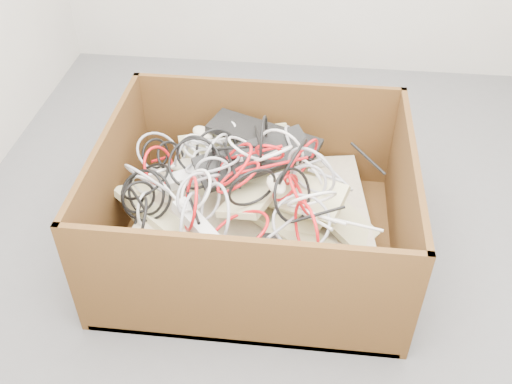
# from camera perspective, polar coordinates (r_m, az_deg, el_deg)

# --- Properties ---
(ground) EXTENTS (3.00, 3.00, 0.00)m
(ground) POSITION_cam_1_polar(r_m,az_deg,el_deg) (2.68, 2.89, -2.81)
(ground) COLOR #565659
(ground) RESTS_ON ground
(cardboard_box) EXTENTS (1.22, 1.02, 0.56)m
(cardboard_box) POSITION_cam_1_polar(r_m,az_deg,el_deg) (2.46, -0.45, -3.13)
(cardboard_box) COLOR #422F10
(cardboard_box) RESTS_ON ground
(keyboard_pile) EXTENTS (1.13, 0.91, 0.35)m
(keyboard_pile) POSITION_cam_1_polar(r_m,az_deg,el_deg) (2.39, -0.18, 0.08)
(keyboard_pile) COLOR #BBB584
(keyboard_pile) RESTS_ON cardboard_box
(mice_scatter) EXTENTS (0.69, 0.65, 0.18)m
(mice_scatter) POSITION_cam_1_polar(r_m,az_deg,el_deg) (2.33, -1.61, 0.84)
(mice_scatter) COLOR beige
(mice_scatter) RESTS_ON keyboard_pile
(power_strip_left) EXTENTS (0.33, 0.15, 0.14)m
(power_strip_left) POSITION_cam_1_polar(r_m,az_deg,el_deg) (2.39, -5.02, 2.05)
(power_strip_left) COLOR silver
(power_strip_left) RESTS_ON keyboard_pile
(power_strip_right) EXTENTS (0.26, 0.25, 0.10)m
(power_strip_right) POSITION_cam_1_polar(r_m,az_deg,el_deg) (2.15, -5.42, -3.59)
(power_strip_right) COLOR silver
(power_strip_right) RESTS_ON keyboard_pile
(vga_plug) EXTENTS (0.06, 0.05, 0.03)m
(vga_plug) POSITION_cam_1_polar(r_m,az_deg,el_deg) (2.35, 7.01, 0.55)
(vga_plug) COLOR #0D1BC7
(vga_plug) RESTS_ON keyboard_pile
(cable_tangle) EXTENTS (1.09, 0.88, 0.44)m
(cable_tangle) POSITION_cam_1_polar(r_m,az_deg,el_deg) (2.27, -2.93, 1.33)
(cable_tangle) COLOR red
(cable_tangle) RESTS_ON keyboard_pile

